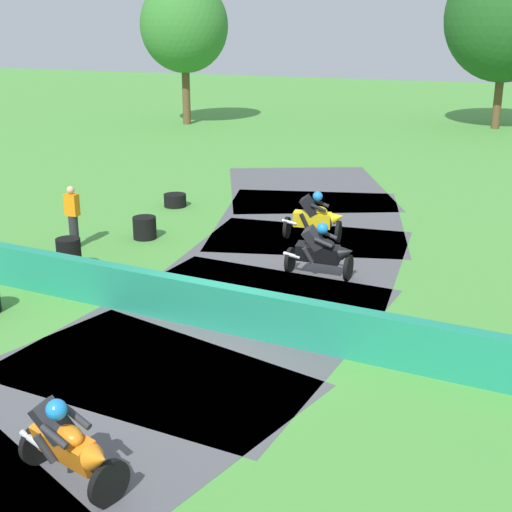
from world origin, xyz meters
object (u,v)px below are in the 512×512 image
at_px(tire_stack_far, 69,255).
at_px(track_marshal, 73,217).
at_px(motorcycle_trailing_yellow, 315,217).
at_px(motorcycle_lead_orange, 68,444).
at_px(tire_stack_extra_a, 145,228).
at_px(motorcycle_chase_black, 321,251).
at_px(tire_stack_extra_b, 175,200).

xyz_separation_m(tire_stack_far, track_marshal, (-1.00, 1.58, 0.42)).
relative_size(motorcycle_trailing_yellow, track_marshal, 1.03).
xyz_separation_m(motorcycle_lead_orange, tire_stack_extra_a, (-4.70, 9.76, -0.34)).
bearing_deg(motorcycle_chase_black, track_marshal, -178.06).
xyz_separation_m(motorcycle_chase_black, track_marshal, (-6.58, -0.22, 0.17)).
relative_size(motorcycle_lead_orange, tire_stack_extra_b, 2.40).
height_order(motorcycle_chase_black, motorcycle_trailing_yellow, motorcycle_trailing_yellow).
distance_m(motorcycle_trailing_yellow, tire_stack_extra_a, 4.59).
xyz_separation_m(motorcycle_chase_black, motorcycle_trailing_yellow, (-0.98, 2.64, 0.02)).
bearing_deg(track_marshal, motorcycle_trailing_yellow, 27.02).
xyz_separation_m(motorcycle_chase_black, tire_stack_far, (-5.59, -1.80, -0.24)).
bearing_deg(motorcycle_lead_orange, tire_stack_far, 126.19).
bearing_deg(tire_stack_extra_a, tire_stack_far, -95.33).
bearing_deg(tire_stack_extra_a, motorcycle_lead_orange, -64.30).
distance_m(motorcycle_lead_orange, tire_stack_far, 8.43).
bearing_deg(tire_stack_extra_a, motorcycle_chase_black, -12.33).
relative_size(motorcycle_trailing_yellow, tire_stack_extra_b, 2.39).
xyz_separation_m(tire_stack_extra_a, track_marshal, (-1.27, -1.38, 0.52)).
distance_m(motorcycle_chase_black, track_marshal, 6.59).
xyz_separation_m(motorcycle_chase_black, tire_stack_extra_b, (-6.21, 4.54, -0.44)).
xyz_separation_m(motorcycle_trailing_yellow, tire_stack_far, (-4.61, -4.44, -0.26)).
height_order(motorcycle_trailing_yellow, tire_stack_far, motorcycle_trailing_yellow).
distance_m(motorcycle_chase_black, tire_stack_extra_a, 5.45).
distance_m(motorcycle_lead_orange, motorcycle_chase_black, 8.62).
distance_m(motorcycle_lead_orange, tire_stack_extra_a, 10.84).
bearing_deg(tire_stack_extra_a, motorcycle_trailing_yellow, 18.79).
bearing_deg(track_marshal, tire_stack_far, -57.77).
bearing_deg(tire_stack_far, track_marshal, 122.23).
bearing_deg(motorcycle_trailing_yellow, tire_stack_extra_b, 160.01).
xyz_separation_m(tire_stack_far, tire_stack_extra_b, (-0.62, 6.34, -0.20)).
relative_size(tire_stack_extra_a, track_marshal, 0.39).
bearing_deg(motorcycle_lead_orange, motorcycle_chase_black, 85.91).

